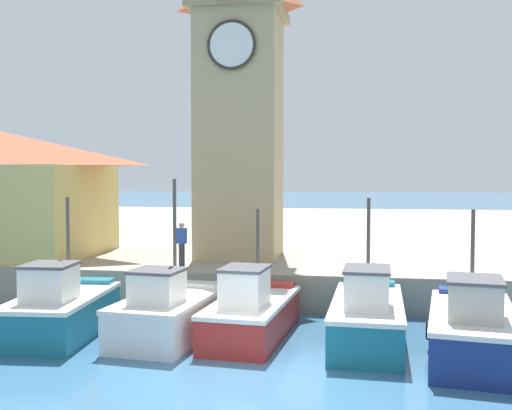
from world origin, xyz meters
name	(u,v)px	position (x,y,z in m)	size (l,w,h in m)	color
ground_plane	(243,376)	(0.00, 0.00, 0.00)	(300.00, 300.00, 0.00)	#386689
quay_wharf	(313,235)	(0.00, 26.32, 0.64)	(120.00, 40.00, 1.28)	#9E937F
fishing_boat_far_left	(61,310)	(-5.73, 2.51, 0.76)	(2.40, 4.51, 3.95)	#196B7F
fishing_boat_left_outer	(167,313)	(-2.63, 2.69, 0.73)	(2.55, 4.30, 4.49)	silver
fishing_boat_left_inner	(252,312)	(-0.33, 3.26, 0.71)	(2.36, 4.94, 3.62)	#AD2823
fishing_boat_mid_left	(367,316)	(2.89, 3.19, 0.75)	(2.15, 5.33, 3.95)	#196B7F
fishing_boat_center	(472,328)	(5.46, 2.23, 0.75)	(2.81, 5.38, 3.71)	navy
clock_tower	(240,95)	(-2.01, 10.50, 7.79)	(3.68, 3.68, 13.94)	tan
dock_worker_near_tower	(182,244)	(-3.60, 7.54, 2.12)	(0.34, 0.22, 1.62)	#33333D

